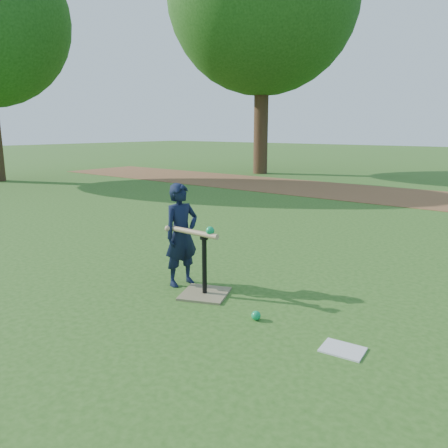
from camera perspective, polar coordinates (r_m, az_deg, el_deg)
The scene contains 7 objects.
ground at distance 4.47m, azimuth -2.87°, elevation -8.26°, with size 80.00×80.00×0.00m, color #285116.
dirt_strip at distance 11.10m, azimuth 23.64°, elevation 3.20°, with size 24.00×3.00×0.01m, color brown.
child at distance 4.42m, azimuth -5.59°, elevation -1.42°, with size 0.38×0.25×1.05m, color black.
wiffle_ball_ground at distance 3.74m, azimuth 4.20°, elevation -11.84°, with size 0.08×0.08×0.08m, color #0D9851.
clipboard at distance 3.40m, azimuth 15.24°, elevation -15.55°, with size 0.30×0.23×0.01m, color silver.
batting_tee at distance 4.23m, azimuth -2.55°, elevation -7.84°, with size 0.56×0.56×0.61m.
swing_action at distance 4.14m, azimuth -3.96°, elevation -0.99°, with size 0.63×0.12×0.12m.
Camera 1 is at (2.77, -3.13, 1.57)m, focal length 35.00 mm.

